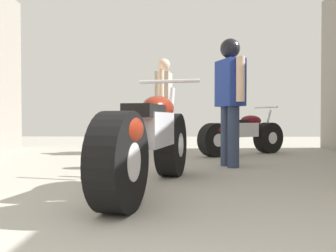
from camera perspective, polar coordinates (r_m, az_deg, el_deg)
The scene contains 5 objects.
ground_plane at distance 4.00m, azimuth -0.42°, elevation -7.97°, with size 16.68×16.68×0.00m, color #9E998E.
motorcycle_maroon_cruiser at distance 3.14m, azimuth -2.96°, elevation -2.33°, with size 0.84×2.26×1.06m.
motorcycle_black_naked at distance 6.34m, azimuth 11.65°, elevation -1.39°, with size 1.66×1.17×0.86m.
mechanic_in_blue at distance 6.59m, azimuth -0.68°, elevation 4.24°, with size 0.32×0.70×1.74m.
mechanic_with_helmet at distance 4.78m, azimuth 9.88°, elevation 5.67°, with size 0.37×0.66×1.69m.
Camera 1 is at (0.10, -0.47, 0.64)m, focal length 38.10 mm.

